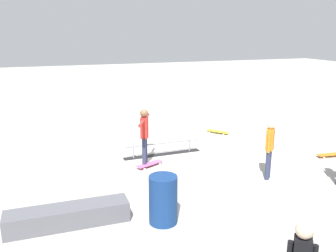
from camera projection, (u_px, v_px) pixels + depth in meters
ground_plane at (161, 161)px, 10.14m from camera, size 60.00×60.00×0.00m
grind_rail at (162, 149)px, 10.66m from camera, size 2.36×0.30×0.38m
skate_ledge at (68, 216)px, 6.78m from camera, size 2.27×0.52×0.38m
skater_main at (144, 134)px, 9.56m from camera, size 0.63×1.17×1.57m
skateboard_main at (150, 164)px, 9.74m from camera, size 0.81×0.50×0.09m
bystander_orange_shirt at (270, 146)px, 8.76m from camera, size 0.28×0.28×1.48m
loose_skateboard_yellow at (218, 131)px, 12.85m from camera, size 0.66×0.75×0.09m
loose_skateboard_orange at (330, 155)px, 10.47m from camera, size 0.82×0.32×0.09m
trash_bin at (163, 200)px, 6.81m from camera, size 0.54×0.54×0.94m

